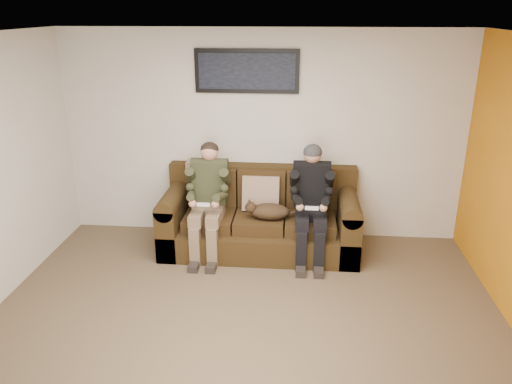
# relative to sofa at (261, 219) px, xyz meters

# --- Properties ---
(floor) EXTENTS (5.00, 5.00, 0.00)m
(floor) POSITION_rel_sofa_xyz_m (-0.02, -1.83, -0.36)
(floor) COLOR brown
(floor) RESTS_ON ground
(ceiling) EXTENTS (5.00, 5.00, 0.00)m
(ceiling) POSITION_rel_sofa_xyz_m (-0.02, -1.83, 2.24)
(ceiling) COLOR silver
(ceiling) RESTS_ON ground
(wall_back) EXTENTS (5.00, 0.00, 5.00)m
(wall_back) POSITION_rel_sofa_xyz_m (-0.02, 0.42, 0.94)
(wall_back) COLOR beige
(wall_back) RESTS_ON ground
(sofa) EXTENTS (2.35, 1.01, 0.96)m
(sofa) POSITION_rel_sofa_xyz_m (0.00, 0.00, 0.00)
(sofa) COLOR #34250F
(sofa) RESTS_ON ground
(throw_pillow) EXTENTS (0.45, 0.21, 0.44)m
(throw_pillow) POSITION_rel_sofa_xyz_m (0.00, 0.04, 0.32)
(throw_pillow) COLOR #91755F
(throw_pillow) RESTS_ON sofa
(throw_blanket) EXTENTS (0.48, 0.23, 0.09)m
(throw_blanket) POSITION_rel_sofa_xyz_m (-0.71, 0.29, 0.60)
(throw_blanket) COLOR tan
(throw_blanket) RESTS_ON sofa
(person_left) EXTENTS (0.51, 0.87, 1.33)m
(person_left) POSITION_rel_sofa_xyz_m (-0.61, -0.20, 0.39)
(person_left) COLOR #79634C
(person_left) RESTS_ON sofa
(person_right) EXTENTS (0.51, 0.86, 1.33)m
(person_right) POSITION_rel_sofa_xyz_m (0.61, -0.20, 0.39)
(person_right) COLOR black
(person_right) RESTS_ON sofa
(cat) EXTENTS (0.66, 0.26, 0.24)m
(cat) POSITION_rel_sofa_xyz_m (0.11, -0.24, 0.21)
(cat) COLOR #402C19
(cat) RESTS_ON sofa
(framed_poster) EXTENTS (1.25, 0.05, 0.52)m
(framed_poster) POSITION_rel_sofa_xyz_m (-0.20, 0.38, 1.74)
(framed_poster) COLOR black
(framed_poster) RESTS_ON wall_back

